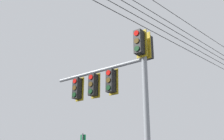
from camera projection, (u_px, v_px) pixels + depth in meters
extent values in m
cylinder|color=gray|center=(147.00, 127.00, 8.66)|extent=(0.20, 0.20, 6.05)
cylinder|color=gray|center=(97.00, 71.00, 10.78)|extent=(3.83, 2.73, 0.14)
cube|color=black|center=(139.00, 42.00, 9.37)|extent=(0.42, 0.42, 0.90)
cube|color=#B29319|center=(142.00, 44.00, 9.50)|extent=(0.38, 0.28, 1.04)
cylinder|color=red|center=(136.00, 33.00, 9.34)|extent=(0.18, 0.14, 0.20)
cylinder|color=#3C2703|center=(137.00, 41.00, 9.25)|extent=(0.18, 0.14, 0.20)
cylinder|color=black|center=(137.00, 49.00, 9.15)|extent=(0.18, 0.14, 0.20)
cube|color=black|center=(148.00, 47.00, 9.81)|extent=(0.42, 0.42, 0.90)
cube|color=#B29319|center=(145.00, 46.00, 9.69)|extent=(0.38, 0.28, 1.04)
cylinder|color=red|center=(150.00, 42.00, 10.03)|extent=(0.18, 0.14, 0.20)
cylinder|color=#3C2703|center=(150.00, 49.00, 9.93)|extent=(0.18, 0.14, 0.20)
cylinder|color=black|center=(151.00, 56.00, 9.84)|extent=(0.18, 0.14, 0.20)
cube|color=black|center=(111.00, 81.00, 10.17)|extent=(0.42, 0.42, 0.90)
cube|color=#B29319|center=(114.00, 82.00, 10.29)|extent=(0.38, 0.29, 1.04)
cylinder|color=red|center=(108.00, 73.00, 10.14)|extent=(0.18, 0.14, 0.20)
cylinder|color=#3C2703|center=(108.00, 80.00, 10.04)|extent=(0.18, 0.14, 0.20)
cylinder|color=black|center=(108.00, 88.00, 9.95)|extent=(0.18, 0.14, 0.20)
cube|color=black|center=(93.00, 85.00, 10.73)|extent=(0.42, 0.42, 0.90)
cube|color=#B29319|center=(96.00, 86.00, 10.86)|extent=(0.39, 0.27, 1.04)
cylinder|color=red|center=(91.00, 77.00, 10.70)|extent=(0.18, 0.13, 0.20)
cylinder|color=#3C2703|center=(91.00, 84.00, 10.60)|extent=(0.18, 0.13, 0.20)
cylinder|color=black|center=(90.00, 91.00, 10.51)|extent=(0.18, 0.13, 0.20)
cube|color=black|center=(77.00, 89.00, 11.29)|extent=(0.42, 0.42, 0.90)
cube|color=#B29319|center=(80.00, 89.00, 11.42)|extent=(0.39, 0.28, 1.04)
cylinder|color=red|center=(75.00, 81.00, 11.26)|extent=(0.18, 0.14, 0.20)
cylinder|color=#3C2703|center=(74.00, 88.00, 11.17)|extent=(0.18, 0.14, 0.20)
cylinder|color=black|center=(74.00, 95.00, 11.07)|extent=(0.18, 0.14, 0.20)
cube|color=#0C7238|center=(83.00, 139.00, 11.41)|extent=(0.26, 0.14, 0.35)
cube|color=white|center=(83.00, 139.00, 11.42)|extent=(0.19, 0.10, 0.29)
cylinder|color=black|center=(126.00, 18.00, 9.21)|extent=(13.54, 15.31, 0.12)
cylinder|color=black|center=(126.00, 10.00, 9.31)|extent=(13.54, 15.31, 0.12)
cylinder|color=black|center=(126.00, 3.00, 9.40)|extent=(13.54, 15.31, 0.12)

